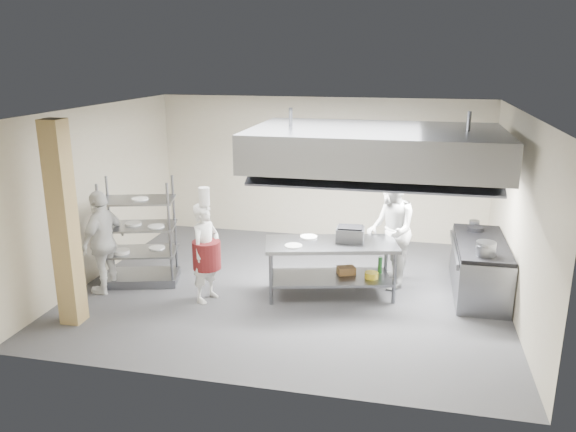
% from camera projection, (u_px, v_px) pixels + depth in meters
% --- Properties ---
extents(floor, '(7.00, 7.00, 0.00)m').
position_uv_depth(floor, '(291.00, 288.00, 9.56)').
color(floor, '#2D2D2F').
rests_on(floor, ground).
extents(ceiling, '(7.00, 7.00, 0.00)m').
position_uv_depth(ceiling, '(291.00, 110.00, 8.74)').
color(ceiling, silver).
rests_on(ceiling, wall_back).
extents(wall_back, '(7.00, 0.00, 7.00)m').
position_uv_depth(wall_back, '(321.00, 169.00, 11.97)').
color(wall_back, '#BFB397').
rests_on(wall_back, ground).
extents(wall_left, '(0.00, 6.00, 6.00)m').
position_uv_depth(wall_left, '(97.00, 192.00, 9.88)').
color(wall_left, '#BFB397').
rests_on(wall_left, ground).
extents(wall_right, '(0.00, 6.00, 6.00)m').
position_uv_depth(wall_right, '(519.00, 216.00, 8.42)').
color(wall_right, '#BFB397').
rests_on(wall_right, ground).
extents(column, '(0.30, 0.30, 3.00)m').
position_uv_depth(column, '(64.00, 225.00, 7.97)').
color(column, tan).
rests_on(column, floor).
extents(exhaust_hood, '(4.00, 2.50, 0.60)m').
position_uv_depth(exhaust_hood, '(376.00, 147.00, 9.01)').
color(exhaust_hood, gray).
rests_on(exhaust_hood, ceiling).
extents(hood_strip_a, '(1.60, 0.12, 0.04)m').
position_uv_depth(hood_strip_a, '(320.00, 165.00, 9.28)').
color(hood_strip_a, white).
rests_on(hood_strip_a, exhaust_hood).
extents(hood_strip_b, '(1.60, 0.12, 0.04)m').
position_uv_depth(hood_strip_b, '(432.00, 169.00, 8.91)').
color(hood_strip_b, white).
rests_on(hood_strip_b, exhaust_hood).
extents(wall_shelf, '(1.50, 0.28, 0.04)m').
position_uv_depth(wall_shelf, '(407.00, 174.00, 11.44)').
color(wall_shelf, gray).
rests_on(wall_shelf, wall_back).
extents(island, '(2.27, 1.37, 0.91)m').
position_uv_depth(island, '(331.00, 269.00, 9.19)').
color(island, slate).
rests_on(island, floor).
extents(island_worktop, '(2.27, 1.37, 0.06)m').
position_uv_depth(island_worktop, '(331.00, 244.00, 9.08)').
color(island_worktop, gray).
rests_on(island_worktop, island).
extents(island_undershelf, '(2.08, 1.24, 0.04)m').
position_uv_depth(island_undershelf, '(330.00, 278.00, 9.24)').
color(island_undershelf, slate).
rests_on(island_undershelf, island).
extents(pass_rack, '(1.37, 1.02, 1.83)m').
position_uv_depth(pass_rack, '(139.00, 232.00, 9.59)').
color(pass_rack, gray).
rests_on(pass_rack, floor).
extents(cooking_range, '(0.80, 2.00, 0.84)m').
position_uv_depth(cooking_range, '(479.00, 269.00, 9.27)').
color(cooking_range, gray).
rests_on(cooking_range, floor).
extents(range_top, '(0.78, 1.96, 0.06)m').
position_uv_depth(range_top, '(482.00, 243.00, 9.15)').
color(range_top, black).
rests_on(range_top, cooking_range).
extents(chef_head, '(0.55, 0.68, 1.61)m').
position_uv_depth(chef_head, '(206.00, 253.00, 8.91)').
color(chef_head, white).
rests_on(chef_head, floor).
extents(chef_line, '(0.93, 1.09, 1.98)m').
position_uv_depth(chef_line, '(390.00, 231.00, 9.42)').
color(chef_line, white).
rests_on(chef_line, floor).
extents(chef_plating, '(0.56, 1.07, 1.74)m').
position_uv_depth(chef_plating, '(103.00, 242.00, 9.23)').
color(chef_plating, white).
rests_on(chef_plating, floor).
extents(griddle, '(0.46, 0.36, 0.22)m').
position_uv_depth(griddle, '(350.00, 234.00, 9.12)').
color(griddle, slate).
rests_on(griddle, island_worktop).
extents(wicker_basket, '(0.34, 0.30, 0.12)m').
position_uv_depth(wicker_basket, '(346.00, 270.00, 9.32)').
color(wicker_basket, olive).
rests_on(wicker_basket, island_undershelf).
extents(stockpot, '(0.30, 0.30, 0.21)m').
position_uv_depth(stockpot, '(486.00, 248.00, 8.50)').
color(stockpot, gray).
rests_on(stockpot, range_top).
extents(plate_stack, '(0.28, 0.28, 0.05)m').
position_uv_depth(plate_stack, '(141.00, 250.00, 9.68)').
color(plate_stack, white).
rests_on(plate_stack, pass_rack).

